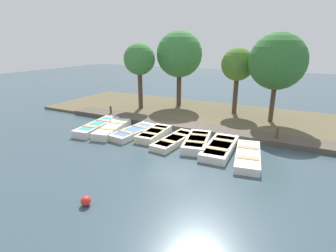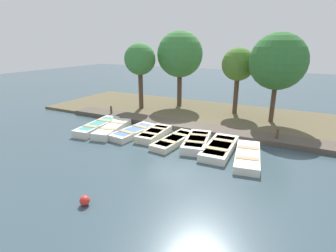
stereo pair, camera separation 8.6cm
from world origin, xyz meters
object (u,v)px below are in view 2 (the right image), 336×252
(buoy, at_px, (85,201))
(mooring_post_near, at_px, (111,112))
(rowboat_0, at_px, (98,126))
(mooring_post_far, at_px, (277,136))
(rowboat_2, at_px, (134,132))
(rowboat_5, at_px, (197,142))
(park_tree_left, at_px, (180,55))
(park_tree_center, at_px, (238,65))
(park_tree_far_left, at_px, (140,60))
(rowboat_1, at_px, (113,129))
(park_tree_right, at_px, (278,62))
(rowboat_3, at_px, (154,134))
(rowboat_4, at_px, (174,140))
(rowboat_7, at_px, (248,156))
(rowboat_6, at_px, (220,148))

(buoy, bearing_deg, mooring_post_near, -145.59)
(rowboat_0, bearing_deg, mooring_post_far, 98.04)
(rowboat_2, xyz_separation_m, buoy, (6.51, 2.53, -0.01))
(rowboat_5, distance_m, park_tree_left, 9.43)
(buoy, height_order, park_tree_center, park_tree_center)
(rowboat_5, distance_m, park_tree_far_left, 9.18)
(mooring_post_far, height_order, park_tree_far_left, park_tree_far_left)
(rowboat_2, height_order, park_tree_center, park_tree_center)
(rowboat_2, bearing_deg, park_tree_left, -169.33)
(rowboat_1, bearing_deg, park_tree_left, 162.23)
(mooring_post_far, relative_size, park_tree_right, 0.15)
(rowboat_1, bearing_deg, buoy, 20.53)
(rowboat_0, bearing_deg, rowboat_3, 89.78)
(park_tree_center, bearing_deg, rowboat_1, -37.22)
(park_tree_left, bearing_deg, park_tree_center, 86.17)
(mooring_post_near, xyz_separation_m, buoy, (8.90, 6.10, -0.26))
(rowboat_4, bearing_deg, rowboat_0, -82.80)
(rowboat_2, relative_size, rowboat_4, 1.00)
(rowboat_4, height_order, rowboat_5, rowboat_5)
(mooring_post_far, height_order, buoy, mooring_post_far)
(rowboat_0, xyz_separation_m, rowboat_4, (-0.11, 5.20, -0.06))
(rowboat_0, height_order, park_tree_center, park_tree_center)
(rowboat_3, distance_m, rowboat_5, 2.64)
(buoy, bearing_deg, park_tree_center, 173.21)
(rowboat_7, bearing_deg, rowboat_4, -104.00)
(rowboat_6, distance_m, park_tree_far_left, 10.23)
(rowboat_4, distance_m, park_tree_center, 8.12)
(park_tree_far_left, distance_m, park_tree_center, 7.22)
(buoy, distance_m, park_tree_far_left, 13.37)
(rowboat_6, height_order, mooring_post_far, mooring_post_far)
(rowboat_2, height_order, rowboat_4, rowboat_2)
(mooring_post_far, xyz_separation_m, park_tree_right, (-3.55, -0.73, 3.59))
(rowboat_5, xyz_separation_m, mooring_post_near, (-2.31, -7.47, 0.21))
(rowboat_1, height_order, park_tree_right, park_tree_right)
(rowboat_3, bearing_deg, park_tree_far_left, -142.46)
(rowboat_7, distance_m, park_tree_right, 7.44)
(park_tree_right, bearing_deg, mooring_post_far, 11.56)
(rowboat_2, distance_m, park_tree_far_left, 6.95)
(mooring_post_far, bearing_deg, park_tree_left, -121.76)
(rowboat_0, distance_m, mooring_post_far, 10.40)
(park_tree_left, relative_size, park_tree_center, 1.25)
(buoy, height_order, park_tree_left, park_tree_left)
(rowboat_5, height_order, buoy, rowboat_5)
(rowboat_6, relative_size, park_tree_left, 0.55)
(park_tree_left, bearing_deg, rowboat_6, 37.42)
(rowboat_6, xyz_separation_m, park_tree_far_left, (-5.22, -7.98, 3.69))
(rowboat_2, relative_size, rowboat_6, 0.97)
(rowboat_6, xyz_separation_m, rowboat_7, (0.38, 1.42, -0.01))
(rowboat_5, relative_size, rowboat_6, 0.90)
(rowboat_1, height_order, park_tree_center, park_tree_center)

